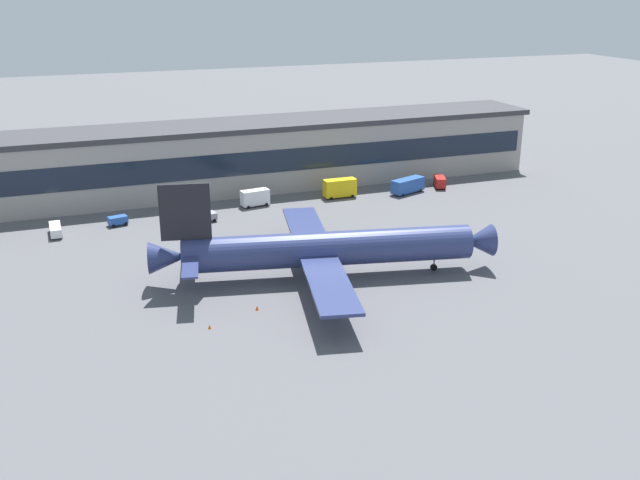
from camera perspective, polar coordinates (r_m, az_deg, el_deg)
ground_plane at (r=115.79m, az=0.53°, el=-3.44°), size 600.00×600.00×0.00m
terminal_building at (r=168.16m, az=-6.85°, el=6.56°), size 147.68×17.28×15.29m
airliner at (r=116.55m, az=0.25°, el=-0.72°), size 55.82×47.87×16.57m
stair_truck at (r=155.48m, az=-5.17°, el=3.37°), size 6.29×3.27×3.55m
catering_truck at (r=161.18m, az=1.52°, el=4.15°), size 7.21×2.66×4.15m
belt_loader at (r=145.91m, az=-20.08°, el=0.77°), size 2.19×6.43×1.95m
pushback_tractor at (r=146.76m, az=-9.14°, el=1.82°), size 5.14×3.29×1.75m
baggage_tug at (r=148.23m, az=-15.59°, el=1.52°), size 3.95×2.75×1.85m
fuel_truck at (r=166.03m, az=6.96°, el=4.33°), size 8.85×5.56×3.35m
crew_van at (r=171.54m, az=9.40°, el=4.56°), size 3.92×5.64×2.55m
traffic_cone_0 at (r=107.04m, az=-4.97°, el=-5.34°), size 0.54×0.54×0.68m
traffic_cone_1 at (r=102.36m, az=-8.68°, el=-6.75°), size 0.48×0.48×0.60m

